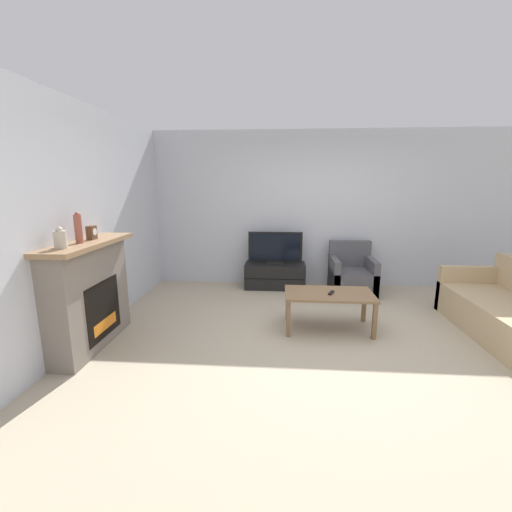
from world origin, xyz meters
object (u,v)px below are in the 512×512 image
at_px(mantel_vase_left, 60,239).
at_px(mantel_clock, 92,233).
at_px(tv, 275,249).
at_px(armchair, 352,276).
at_px(tv_stand, 275,276).
at_px(mantel_vase_centre_left, 78,228).
at_px(remote, 331,293).
at_px(fireplace, 89,294).
at_px(coffee_table, 329,297).

distance_m(mantel_vase_left, mantel_clock, 0.54).
relative_size(tv, armchair, 1.11).
distance_m(tv_stand, armchair, 1.30).
xyz_separation_m(mantel_vase_centre_left, mantel_clock, (0.00, 0.24, -0.08)).
xyz_separation_m(tv, remote, (0.72, -1.75, -0.21)).
xyz_separation_m(mantel_vase_left, mantel_vase_centre_left, (0.00, 0.30, 0.06)).
xyz_separation_m(fireplace, tv, (2.00, 2.37, 0.08)).
distance_m(fireplace, mantel_vase_left, 0.79).
height_order(fireplace, tv_stand, fireplace).
distance_m(tv, coffee_table, 1.87).
bearing_deg(mantel_clock, remote, 10.22).
xyz_separation_m(mantel_vase_centre_left, remote, (2.70, 0.72, -0.86)).
relative_size(mantel_vase_left, mantel_clock, 1.38).
bearing_deg(remote, armchair, 92.97).
bearing_deg(mantel_vase_left, tv_stand, 54.50).
height_order(armchair, remote, armchair).
height_order(fireplace, tv, fireplace).
height_order(mantel_vase_centre_left, coffee_table, mantel_vase_centre_left).
bearing_deg(remote, coffee_table, 143.75).
xyz_separation_m(tv_stand, remote, (0.72, -1.75, 0.27)).
bearing_deg(armchair, coffee_table, -110.98).
height_order(mantel_vase_centre_left, remote, mantel_vase_centre_left).
height_order(mantel_vase_left, armchair, mantel_vase_left).
bearing_deg(fireplace, mantel_vase_centre_left, -80.59).
bearing_deg(tv_stand, tv, -90.00).
height_order(mantel_vase_left, remote, mantel_vase_left).
xyz_separation_m(fireplace, mantel_vase_left, (0.02, -0.41, 0.68)).
distance_m(fireplace, coffee_table, 2.78).
bearing_deg(fireplace, tv_stand, 49.88).
height_order(fireplace, mantel_vase_centre_left, mantel_vase_centre_left).
relative_size(mantel_clock, tv_stand, 0.14).
distance_m(coffee_table, remote, 0.08).
distance_m(mantel_vase_left, mantel_vase_centre_left, 0.31).
relative_size(armchair, coffee_table, 0.77).
relative_size(fireplace, mantel_clock, 9.03).
bearing_deg(mantel_vase_left, coffee_table, 21.63).
bearing_deg(remote, mantel_vase_centre_left, -142.13).
distance_m(tv, remote, 1.90).
bearing_deg(fireplace, mantel_vase_left, -87.63).
bearing_deg(tv_stand, fireplace, -130.12).
xyz_separation_m(mantel_clock, tv, (1.98, 2.23, -0.58)).
relative_size(mantel_vase_centre_left, tv_stand, 0.31).
distance_m(mantel_vase_left, armchair, 4.29).
height_order(tv, remote, tv).
bearing_deg(armchair, mantel_vase_left, -141.58).
bearing_deg(remote, tv_stand, 135.27).
bearing_deg(fireplace, mantel_clock, 82.59).
bearing_deg(tv_stand, mantel_vase_centre_left, -128.70).
relative_size(fireplace, remote, 8.81).
relative_size(mantel_vase_centre_left, tv, 0.35).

